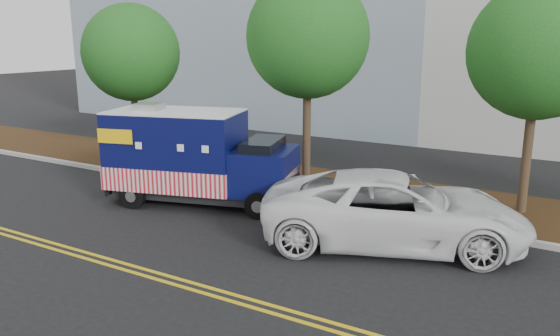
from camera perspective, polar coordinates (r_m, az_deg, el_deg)
The scene contains 11 objects.
ground at distance 16.31m, azimuth -5.00°, elevation -4.39°, with size 120.00×120.00×0.00m, color black.
curb at distance 17.39m, azimuth -2.35°, elevation -2.92°, with size 120.00×0.18×0.15m, color #9E9E99.
mulch_strip at distance 19.12m, azimuth 1.05°, elevation -1.36°, with size 120.00×4.00×0.15m, color #301E0D.
centerline_near at distance 13.17m, azimuth -16.39°, elevation -9.42°, with size 120.00×0.10×0.01m, color gold.
centerline_far at distance 13.02m, azimuth -17.19°, elevation -9.76°, with size 120.00×0.10×0.01m, color gold.
tree_a at distance 22.70m, azimuth -15.29°, elevation 11.53°, with size 3.81×3.81×6.28m.
tree_b at distance 17.39m, azimuth 2.92°, elevation 13.50°, with size 3.84×3.84×6.92m.
tree_c at distance 16.37m, azimuth 25.38°, elevation 10.97°, with size 3.70×3.70×6.50m.
sign_post at distance 19.92m, azimuth -12.28°, elevation 2.26°, with size 0.06×0.06×2.40m, color #473828.
food_truck at distance 16.79m, azimuth -9.15°, elevation 0.91°, with size 6.11×3.57×3.05m.
white_car at distance 13.69m, azimuth 11.89°, elevation -4.29°, with size 2.96×6.42×1.78m, color white.
Camera 1 is at (9.02, -12.60, 5.07)m, focal length 35.00 mm.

